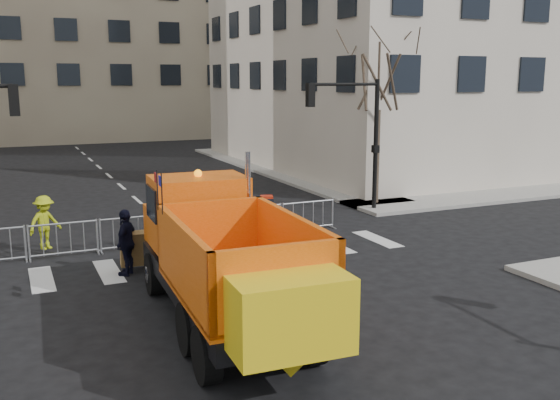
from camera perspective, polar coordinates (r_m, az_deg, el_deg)
name	(u,v)px	position (r m, az deg, el deg)	size (l,w,h in m)	color
ground	(280,323)	(14.26, -0.01, -11.18)	(120.00, 120.00, 0.00)	black
sidewalk_back	(180,235)	(21.91, -9.09, -3.19)	(64.00, 5.00, 0.15)	gray
building_far	(55,8)	(64.64, -19.92, 16.19)	(30.00, 18.00, 24.00)	gray
traffic_light_right	(376,146)	(25.79, 8.73, 4.86)	(0.18, 0.18, 5.40)	black
crowd_barriers	(165,230)	(20.77, -10.49, -2.67)	(12.60, 0.60, 1.10)	#9EA0A5
street_tree	(378,119)	(26.92, 8.91, 7.35)	(3.00, 3.00, 7.50)	#382B21
plow_truck	(224,255)	(13.54, -5.17, -5.06)	(3.15, 9.66, 3.71)	black
cop_a	(165,227)	(19.95, -10.47, -2.44)	(0.60, 0.39, 1.64)	black
cop_b	(214,228)	(19.64, -6.03, -2.60)	(0.77, 0.60, 1.59)	black
cop_c	(127,242)	(17.86, -13.85, -3.76)	(1.10, 0.46, 1.87)	black
worker	(45,223)	(20.75, -20.71, -1.94)	(1.10, 0.63, 1.70)	#AEBE16
newspaper_box	(267,211)	(22.64, -1.24, -0.97)	(0.45, 0.40, 1.10)	red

